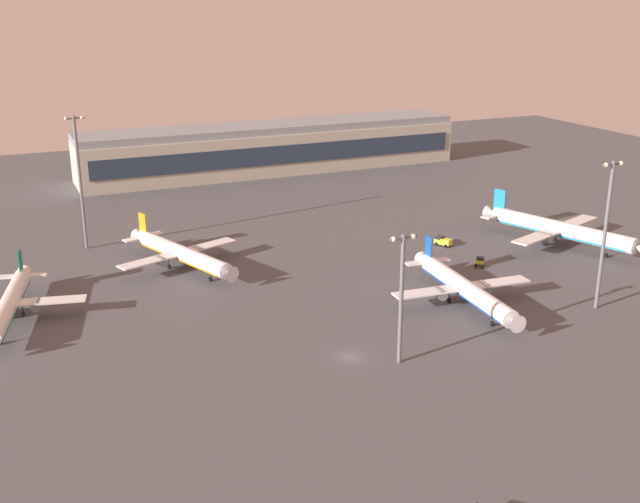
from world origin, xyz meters
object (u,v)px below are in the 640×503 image
(pushback_tug, at_px, (480,261))
(apron_light_central, at_px, (80,176))
(airplane_far_stand, at_px, (180,253))
(airplane_near_gate, at_px, (559,229))
(airplane_taxiway_distant, at_px, (463,287))
(maintenance_van, at_px, (443,241))
(airplane_terminal_side, at_px, (9,304))
(apron_light_west, at_px, (402,290))
(apron_light_east, at_px, (606,227))

(pushback_tug, xyz_separation_m, apron_light_central, (-79.51, 49.16, 16.82))
(airplane_far_stand, bearing_deg, apron_light_central, -73.41)
(airplane_near_gate, height_order, apron_light_central, apron_light_central)
(airplane_taxiway_distant, xyz_separation_m, maintenance_van, (16.93, 33.54, -2.46))
(airplane_terminal_side, xyz_separation_m, pushback_tug, (98.61, -10.15, -2.38))
(airplane_far_stand, relative_size, apron_light_west, 1.64)
(airplane_taxiway_distant, relative_size, apron_light_west, 1.68)
(airplane_taxiway_distant, xyz_separation_m, airplane_far_stand, (-45.63, 43.33, 0.02))
(airplane_far_stand, bearing_deg, airplane_near_gate, 146.85)
(airplane_near_gate, relative_size, airplane_terminal_side, 1.17)
(pushback_tug, xyz_separation_m, apron_light_east, (6.33, -29.61, 15.41))
(airplane_terminal_side, xyz_separation_m, apron_light_east, (104.94, -39.76, 13.02))
(airplane_terminal_side, xyz_separation_m, maintenance_van, (98.89, 5.72, -2.27))
(airplane_taxiway_distant, distance_m, apron_light_east, 28.90)
(apron_light_west, bearing_deg, airplane_terminal_side, 142.57)
(airplane_terminal_side, xyz_separation_m, apron_light_central, (19.10, 39.01, 14.44))
(pushback_tug, bearing_deg, apron_light_central, -168.99)
(airplane_terminal_side, bearing_deg, maintenance_van, -163.85)
(pushback_tug, bearing_deg, apron_light_west, -96.96)
(apron_light_west, bearing_deg, airplane_near_gate, 30.35)
(airplane_far_stand, distance_m, apron_light_east, 89.02)
(airplane_terminal_side, relative_size, apron_light_central, 1.10)
(airplane_near_gate, xyz_separation_m, apron_light_central, (-105.40, 44.63, 13.74))
(airplane_terminal_side, relative_size, maintenance_van, 7.70)
(airplane_terminal_side, distance_m, pushback_tug, 99.15)
(airplane_terminal_side, distance_m, apron_light_west, 73.81)
(airplane_near_gate, bearing_deg, maintenance_van, -43.25)
(apron_light_west, bearing_deg, maintenance_van, 50.92)
(airplane_near_gate, distance_m, airplane_far_stand, 90.66)
(airplane_terminal_side, bearing_deg, airplane_taxiway_distant, 174.10)
(maintenance_van, bearing_deg, airplane_taxiway_distant, -141.63)
(airplane_taxiway_distant, xyz_separation_m, apron_light_east, (22.97, -11.94, 12.84))
(airplane_far_stand, bearing_deg, airplane_terminal_side, 3.44)
(airplane_near_gate, xyz_separation_m, airplane_terminal_side, (-124.50, 5.62, -0.69))
(airplane_terminal_side, height_order, apron_light_central, apron_light_central)
(maintenance_van, relative_size, apron_light_central, 0.14)
(airplane_near_gate, distance_m, apron_light_west, 77.42)
(maintenance_van, relative_size, apron_light_west, 0.20)
(maintenance_van, height_order, apron_light_east, apron_light_east)
(maintenance_van, distance_m, apron_light_east, 48.36)
(pushback_tug, height_order, maintenance_van, maintenance_van)
(airplane_taxiway_distant, bearing_deg, apron_light_west, 39.46)
(airplane_far_stand, xyz_separation_m, maintenance_van, (62.55, -9.79, -2.48))
(airplane_taxiway_distant, distance_m, apron_light_central, 92.86)
(airplane_near_gate, distance_m, apron_light_east, 41.23)
(apron_light_west, distance_m, apron_light_central, 92.30)
(maintenance_van, height_order, apron_light_west, apron_light_west)
(airplane_far_stand, relative_size, apron_light_east, 1.25)
(pushback_tug, bearing_deg, airplane_near_gate, 52.65)
(apron_light_west, height_order, apron_light_central, apron_light_central)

